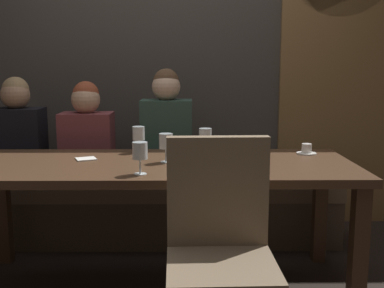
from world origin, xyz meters
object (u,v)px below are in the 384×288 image
at_px(wine_glass_near_left, 140,151).
at_px(diner_redhead, 18,133).
at_px(wine_glass_far_right, 205,137).
at_px(espresso_cup, 307,150).
at_px(diner_far_end, 167,129).
at_px(chair_near_side, 220,240).
at_px(banquette_bench, 165,211).
at_px(dining_table, 158,178).
at_px(wine_glass_end_right, 139,134).
at_px(wine_glass_near_right, 166,142).
at_px(diner_bearded, 87,136).

bearing_deg(wine_glass_near_left, diner_redhead, 134.11).
relative_size(wine_glass_far_right, espresso_cup, 1.37).
height_order(diner_redhead, diner_far_end, diner_far_end).
relative_size(chair_near_side, espresso_cup, 8.17).
xyz_separation_m(banquette_bench, wine_glass_near_left, (-0.07, -0.99, 0.63)).
bearing_deg(dining_table, wine_glass_end_right, 114.18).
bearing_deg(diner_far_end, wine_glass_end_right, -110.91).
distance_m(wine_glass_near_right, espresso_cup, 0.89).
relative_size(diner_bearded, wine_glass_near_right, 4.40).
bearing_deg(diner_far_end, dining_table, -91.46).
height_order(diner_redhead, wine_glass_near_left, diner_redhead).
height_order(diner_bearded, wine_glass_far_right, diner_bearded).
xyz_separation_m(banquette_bench, diner_far_end, (0.02, 0.02, 0.60)).
bearing_deg(diner_redhead, chair_near_side, -46.86).
height_order(dining_table, wine_glass_far_right, wine_glass_far_right).
xyz_separation_m(banquette_bench, espresso_cup, (0.90, -0.46, 0.54)).
relative_size(dining_table, diner_far_end, 2.72).
bearing_deg(diner_redhead, espresso_cup, -13.36).
distance_m(chair_near_side, espresso_cup, 1.15).
height_order(wine_glass_near_left, wine_glass_end_right, same).
xyz_separation_m(diner_redhead, diner_bearded, (0.49, -0.02, -0.02)).
xyz_separation_m(dining_table, wine_glass_far_right, (0.27, 0.21, 0.20)).
height_order(wine_glass_near_right, wine_glass_far_right, same).
bearing_deg(diner_bearded, dining_table, -51.58).
bearing_deg(wine_glass_near_left, dining_table, 76.50).
xyz_separation_m(chair_near_side, diner_redhead, (-1.33, 1.42, 0.25)).
relative_size(wine_glass_near_right, wine_glass_far_right, 1.00).
bearing_deg(wine_glass_near_left, espresso_cup, 28.86).
bearing_deg(dining_table, banquette_bench, 90.00).
distance_m(wine_glass_near_left, wine_glass_near_right, 0.31).
bearing_deg(dining_table, chair_near_side, -67.39).
bearing_deg(espresso_cup, chair_near_side, -121.91).
bearing_deg(banquette_bench, wine_glass_far_right, -60.46).
xyz_separation_m(diner_redhead, wine_glass_end_right, (0.90, -0.40, 0.05)).
xyz_separation_m(dining_table, diner_far_end, (0.02, 0.72, 0.18)).
bearing_deg(wine_glass_far_right, dining_table, -141.99).
xyz_separation_m(chair_near_side, wine_glass_near_left, (-0.37, 0.43, 0.30)).
bearing_deg(espresso_cup, wine_glass_near_left, -151.14).
bearing_deg(dining_table, wine_glass_near_left, -103.50).
distance_m(diner_bearded, diner_far_end, 0.56).
relative_size(banquette_bench, wine_glass_near_left, 15.24).
distance_m(chair_near_side, diner_bearded, 1.65).
relative_size(chair_near_side, wine_glass_near_left, 5.98).
distance_m(diner_bearded, espresso_cup, 1.51).
distance_m(wine_glass_near_left, wine_glass_far_right, 0.61).
relative_size(chair_near_side, diner_redhead, 1.30).
height_order(wine_glass_end_right, espresso_cup, wine_glass_end_right).
distance_m(chair_near_side, wine_glass_near_left, 0.64).
xyz_separation_m(dining_table, espresso_cup, (0.90, 0.24, 0.11)).
xyz_separation_m(diner_far_end, wine_glass_far_right, (0.26, -0.50, 0.02)).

